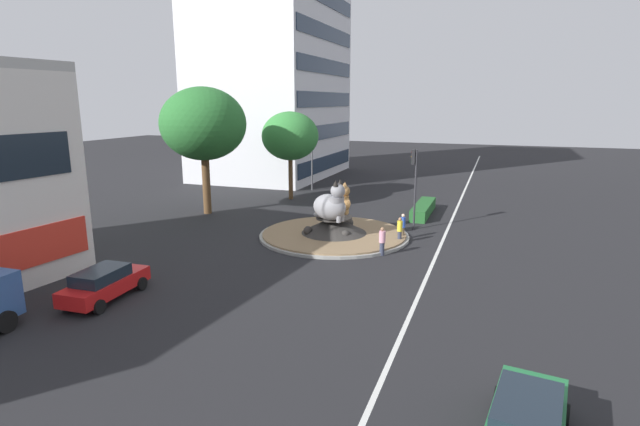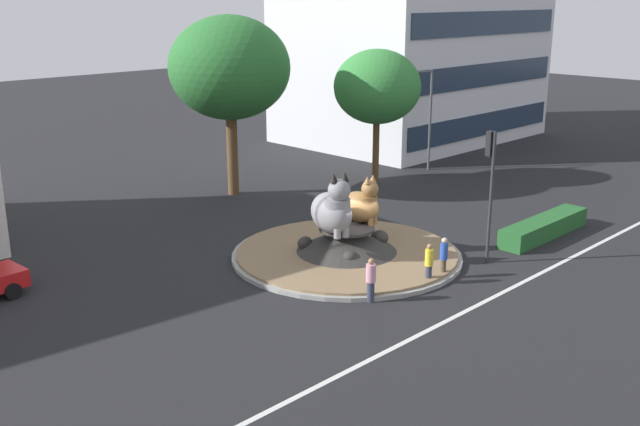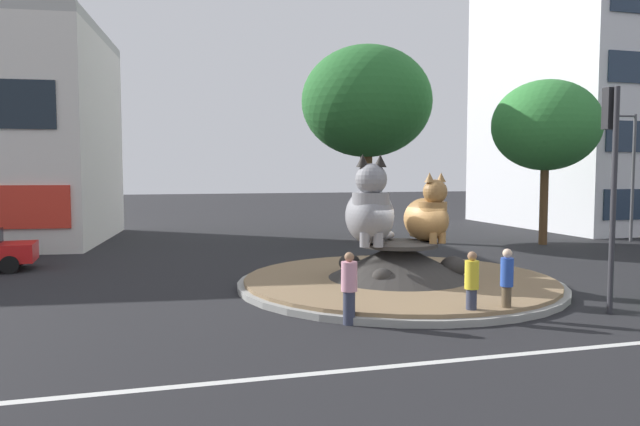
{
  "view_description": "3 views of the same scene",
  "coord_description": "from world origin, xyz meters",
  "px_view_note": "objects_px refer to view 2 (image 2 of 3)",
  "views": [
    {
      "loc": [
        -30.89,
        -10.23,
        9.06
      ],
      "look_at": [
        -1.74,
        0.38,
        2.0
      ],
      "focal_mm": 27.71,
      "sensor_mm": 36.0,
      "label": 1
    },
    {
      "loc": [
        -22.66,
        -21.02,
        11.18
      ],
      "look_at": [
        -1.82,
        -0.16,
        2.46
      ],
      "focal_mm": 41.49,
      "sensor_mm": 36.0,
      "label": 2
    },
    {
      "loc": [
        -7.29,
        -17.08,
        3.64
      ],
      "look_at": [
        -2.06,
        1.87,
        2.24
      ],
      "focal_mm": 32.92,
      "sensor_mm": 36.0,
      "label": 3
    }
  ],
  "objects_px": {
    "broadleaf_tree_behind_island": "(230,68)",
    "streetlight_arm": "(427,112)",
    "traffic_light_mast": "(490,173)",
    "pedestrian_blue_shirt": "(444,256)",
    "cat_statue_tabby": "(362,205)",
    "pedestrian_pink_shirt": "(371,279)",
    "pedestrian_yellow_shirt": "(429,263)",
    "cat_statue_grey": "(333,210)",
    "second_tree_near_tower": "(377,87)"
  },
  "relations": [
    {
      "from": "second_tree_near_tower",
      "to": "streetlight_arm",
      "type": "xyz_separation_m",
      "value": [
        4.91,
        -0.1,
        -2.01
      ]
    },
    {
      "from": "cat_statue_tabby",
      "to": "broadleaf_tree_behind_island",
      "type": "height_order",
      "value": "broadleaf_tree_behind_island"
    },
    {
      "from": "cat_statue_tabby",
      "to": "broadleaf_tree_behind_island",
      "type": "distance_m",
      "value": 13.26
    },
    {
      "from": "pedestrian_blue_shirt",
      "to": "broadleaf_tree_behind_island",
      "type": "bearing_deg",
      "value": -125.48
    },
    {
      "from": "traffic_light_mast",
      "to": "pedestrian_pink_shirt",
      "type": "height_order",
      "value": "traffic_light_mast"
    },
    {
      "from": "cat_statue_grey",
      "to": "pedestrian_blue_shirt",
      "type": "bearing_deg",
      "value": 40.29
    },
    {
      "from": "cat_statue_grey",
      "to": "cat_statue_tabby",
      "type": "xyz_separation_m",
      "value": [
        2.02,
        0.16,
        -0.2
      ]
    },
    {
      "from": "broadleaf_tree_behind_island",
      "to": "streetlight_arm",
      "type": "height_order",
      "value": "broadleaf_tree_behind_island"
    },
    {
      "from": "broadleaf_tree_behind_island",
      "to": "pedestrian_yellow_shirt",
      "type": "distance_m",
      "value": 18.05
    },
    {
      "from": "cat_statue_tabby",
      "to": "second_tree_near_tower",
      "type": "distance_m",
      "value": 13.45
    },
    {
      "from": "cat_statue_tabby",
      "to": "streetlight_arm",
      "type": "bearing_deg",
      "value": 111.48
    },
    {
      "from": "pedestrian_pink_shirt",
      "to": "cat_statue_tabby",
      "type": "bearing_deg",
      "value": 90.45
    },
    {
      "from": "broadleaf_tree_behind_island",
      "to": "cat_statue_grey",
      "type": "bearing_deg",
      "value": -109.36
    },
    {
      "from": "streetlight_arm",
      "to": "pedestrian_yellow_shirt",
      "type": "bearing_deg",
      "value": 50.44
    },
    {
      "from": "traffic_light_mast",
      "to": "pedestrian_blue_shirt",
      "type": "distance_m",
      "value": 4.16
    },
    {
      "from": "traffic_light_mast",
      "to": "pedestrian_blue_shirt",
      "type": "relative_size",
      "value": 3.3
    },
    {
      "from": "cat_statue_tabby",
      "to": "pedestrian_pink_shirt",
      "type": "distance_m",
      "value": 5.82
    },
    {
      "from": "streetlight_arm",
      "to": "pedestrian_blue_shirt",
      "type": "xyz_separation_m",
      "value": [
        -15.15,
        -12.44,
        -2.94
      ]
    },
    {
      "from": "streetlight_arm",
      "to": "pedestrian_pink_shirt",
      "type": "relative_size",
      "value": 3.79
    },
    {
      "from": "pedestrian_yellow_shirt",
      "to": "cat_statue_grey",
      "type": "bearing_deg",
      "value": -105.03
    },
    {
      "from": "pedestrian_yellow_shirt",
      "to": "pedestrian_pink_shirt",
      "type": "relative_size",
      "value": 0.98
    },
    {
      "from": "broadleaf_tree_behind_island",
      "to": "second_tree_near_tower",
      "type": "relative_size",
      "value": 1.25
    },
    {
      "from": "broadleaf_tree_behind_island",
      "to": "pedestrian_pink_shirt",
      "type": "xyz_separation_m",
      "value": [
        -6.25,
        -16.1,
        -6.34
      ]
    },
    {
      "from": "cat_statue_tabby",
      "to": "pedestrian_pink_shirt",
      "type": "height_order",
      "value": "cat_statue_tabby"
    },
    {
      "from": "broadleaf_tree_behind_island",
      "to": "streetlight_arm",
      "type": "xyz_separation_m",
      "value": [
        12.83,
        -4.16,
        -3.36
      ]
    },
    {
      "from": "pedestrian_pink_shirt",
      "to": "cat_statue_grey",
      "type": "bearing_deg",
      "value": 108.26
    },
    {
      "from": "pedestrian_pink_shirt",
      "to": "traffic_light_mast",
      "type": "bearing_deg",
      "value": 39.42
    },
    {
      "from": "cat_statue_tabby",
      "to": "second_tree_near_tower",
      "type": "height_order",
      "value": "second_tree_near_tower"
    },
    {
      "from": "streetlight_arm",
      "to": "cat_statue_grey",
      "type": "bearing_deg",
      "value": 37.98
    },
    {
      "from": "streetlight_arm",
      "to": "traffic_light_mast",
      "type": "bearing_deg",
      "value": 58.47
    },
    {
      "from": "cat_statue_grey",
      "to": "streetlight_arm",
      "type": "distance_m",
      "value": 18.97
    },
    {
      "from": "cat_statue_grey",
      "to": "pedestrian_pink_shirt",
      "type": "bearing_deg",
      "value": -10.58
    },
    {
      "from": "cat_statue_tabby",
      "to": "streetlight_arm",
      "type": "height_order",
      "value": "streetlight_arm"
    },
    {
      "from": "cat_statue_grey",
      "to": "traffic_light_mast",
      "type": "xyz_separation_m",
      "value": [
        4.81,
        -4.55,
        1.57
      ]
    },
    {
      "from": "broadleaf_tree_behind_island",
      "to": "second_tree_near_tower",
      "type": "height_order",
      "value": "broadleaf_tree_behind_island"
    },
    {
      "from": "broadleaf_tree_behind_island",
      "to": "streetlight_arm",
      "type": "bearing_deg",
      "value": -17.97
    },
    {
      "from": "cat_statue_grey",
      "to": "traffic_light_mast",
      "type": "relative_size",
      "value": 0.49
    },
    {
      "from": "streetlight_arm",
      "to": "pedestrian_pink_shirt",
      "type": "distance_m",
      "value": 22.7
    },
    {
      "from": "cat_statue_grey",
      "to": "cat_statue_tabby",
      "type": "distance_m",
      "value": 2.04
    },
    {
      "from": "traffic_light_mast",
      "to": "broadleaf_tree_behind_island",
      "type": "relative_size",
      "value": 0.57
    },
    {
      "from": "pedestrian_blue_shirt",
      "to": "cat_statue_tabby",
      "type": "bearing_deg",
      "value": -118.19
    },
    {
      "from": "cat_statue_grey",
      "to": "pedestrian_yellow_shirt",
      "type": "bearing_deg",
      "value": 29.28
    },
    {
      "from": "broadleaf_tree_behind_island",
      "to": "second_tree_near_tower",
      "type": "distance_m",
      "value": 9.0
    },
    {
      "from": "traffic_light_mast",
      "to": "pedestrian_yellow_shirt",
      "type": "distance_m",
      "value": 4.88
    },
    {
      "from": "cat_statue_tabby",
      "to": "broadleaf_tree_behind_island",
      "type": "bearing_deg",
      "value": 163.21
    },
    {
      "from": "cat_statue_grey",
      "to": "traffic_light_mast",
      "type": "bearing_deg",
      "value": 62.77
    },
    {
      "from": "pedestrian_yellow_shirt",
      "to": "pedestrian_blue_shirt",
      "type": "xyz_separation_m",
      "value": [
        0.95,
        -0.02,
        0.03
      ]
    },
    {
      "from": "traffic_light_mast",
      "to": "pedestrian_pink_shirt",
      "type": "relative_size",
      "value": 3.32
    },
    {
      "from": "traffic_light_mast",
      "to": "cat_statue_grey",
      "type": "bearing_deg",
      "value": 46.57
    },
    {
      "from": "traffic_light_mast",
      "to": "streetlight_arm",
      "type": "distance_m",
      "value": 17.61
    }
  ]
}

